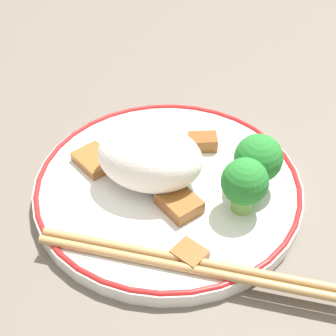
# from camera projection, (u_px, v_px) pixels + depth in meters

# --- Properties ---
(ground_plane) EXTENTS (3.00, 3.00, 0.00)m
(ground_plane) POSITION_uv_depth(u_px,v_px,m) (168.00, 195.00, 0.52)
(ground_plane) COLOR #665B51
(plate) EXTENTS (0.24, 0.24, 0.02)m
(plate) POSITION_uv_depth(u_px,v_px,m) (168.00, 188.00, 0.51)
(plate) COLOR white
(plate) RESTS_ON ground_plane
(rice_mound) EXTENTS (0.09, 0.07, 0.06)m
(rice_mound) POSITION_uv_depth(u_px,v_px,m) (151.00, 156.00, 0.49)
(rice_mound) COLOR white
(rice_mound) RESTS_ON plate
(broccoli_back_left) EXTENTS (0.04, 0.04, 0.05)m
(broccoli_back_left) POSITION_uv_depth(u_px,v_px,m) (245.00, 183.00, 0.47)
(broccoli_back_left) COLOR #72AD4C
(broccoli_back_left) RESTS_ON plate
(broccoli_back_center) EXTENTS (0.04, 0.04, 0.05)m
(broccoli_back_center) POSITION_uv_depth(u_px,v_px,m) (258.00, 159.00, 0.49)
(broccoli_back_center) COLOR #72AD4C
(broccoli_back_center) RESTS_ON plate
(meat_near_front) EXTENTS (0.05, 0.04, 0.01)m
(meat_near_front) POSITION_uv_depth(u_px,v_px,m) (179.00, 203.00, 0.48)
(meat_near_front) COLOR brown
(meat_near_front) RESTS_ON plate
(meat_near_left) EXTENTS (0.05, 0.05, 0.01)m
(meat_near_left) POSITION_uv_depth(u_px,v_px,m) (95.00, 160.00, 0.53)
(meat_near_left) COLOR #995B28
(meat_near_left) RESTS_ON plate
(meat_near_right) EXTENTS (0.03, 0.03, 0.01)m
(meat_near_right) POSITION_uv_depth(u_px,v_px,m) (203.00, 142.00, 0.54)
(meat_near_right) COLOR brown
(meat_near_right) RESTS_ON plate
(meat_near_back) EXTENTS (0.04, 0.04, 0.01)m
(meat_near_back) POSITION_uv_depth(u_px,v_px,m) (132.00, 144.00, 0.54)
(meat_near_back) COLOR #995B28
(meat_near_back) RESTS_ON plate
(meat_on_rice_edge) EXTENTS (0.03, 0.03, 0.01)m
(meat_on_rice_edge) POSITION_uv_depth(u_px,v_px,m) (189.00, 254.00, 0.44)
(meat_on_rice_edge) COLOR brown
(meat_on_rice_edge) RESTS_ON plate
(chopsticks) EXTENTS (0.24, 0.02, 0.01)m
(chopsticks) POSITION_uv_depth(u_px,v_px,m) (186.00, 264.00, 0.44)
(chopsticks) COLOR #AD8451
(chopsticks) RESTS_ON plate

